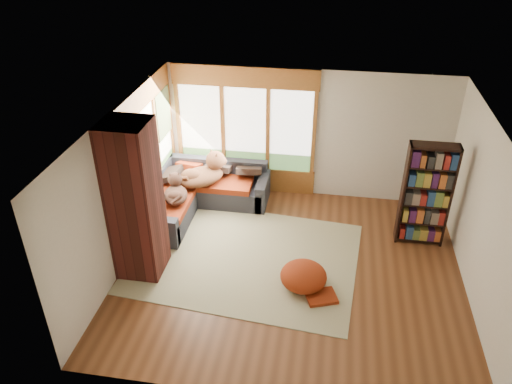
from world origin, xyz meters
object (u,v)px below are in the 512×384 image
(brick_chimney, at_px, (135,201))
(area_rug, at_px, (246,257))
(sectional_sofa, at_px, (201,192))
(dog_tan, at_px, (204,169))
(dog_brindle, at_px, (175,188))
(pouf, at_px, (304,276))
(bookshelf, at_px, (426,195))

(brick_chimney, relative_size, area_rug, 0.70)
(sectional_sofa, height_order, dog_tan, dog_tan)
(brick_chimney, bearing_deg, sectional_sofa, 77.71)
(brick_chimney, bearing_deg, dog_tan, 75.34)
(sectional_sofa, xyz_separation_m, dog_brindle, (-0.29, -0.64, 0.42))
(dog_tan, distance_m, dog_brindle, 0.75)
(brick_chimney, xyz_separation_m, sectional_sofa, (0.45, 2.05, -1.00))
(pouf, bearing_deg, sectional_sofa, 136.46)
(bookshelf, height_order, dog_tan, bookshelf)
(pouf, distance_m, dog_brindle, 2.90)
(sectional_sofa, bearing_deg, dog_tan, -1.23)
(brick_chimney, relative_size, sectional_sofa, 1.18)
(pouf, xyz_separation_m, dog_tan, (-2.09, 2.07, 0.59))
(brick_chimney, height_order, sectional_sofa, brick_chimney)
(sectional_sofa, xyz_separation_m, bookshelf, (4.09, -0.54, 0.64))
(area_rug, xyz_separation_m, dog_tan, (-1.08, 1.51, 0.80))
(sectional_sofa, distance_m, bookshelf, 4.18)
(brick_chimney, distance_m, pouf, 2.84)
(area_rug, xyz_separation_m, dog_brindle, (-1.46, 0.87, 0.72))
(bookshelf, xyz_separation_m, dog_tan, (-4.00, 0.54, -0.14))
(dog_brindle, bearing_deg, area_rug, -137.53)
(bookshelf, xyz_separation_m, dog_brindle, (-4.38, -0.11, -0.22))
(area_rug, relative_size, bookshelf, 1.96)
(dog_tan, bearing_deg, pouf, -86.69)
(pouf, bearing_deg, brick_chimney, 179.47)
(bookshelf, distance_m, dog_brindle, 4.39)
(brick_chimney, height_order, area_rug, brick_chimney)
(brick_chimney, bearing_deg, dog_brindle, 83.60)
(brick_chimney, height_order, dog_tan, brick_chimney)
(pouf, bearing_deg, dog_tan, 135.24)
(brick_chimney, bearing_deg, area_rug, 18.34)
(dog_brindle, bearing_deg, pouf, -136.73)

